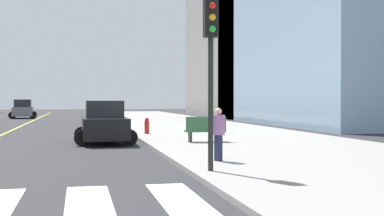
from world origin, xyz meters
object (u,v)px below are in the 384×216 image
car_gray_nearest (23,110)px  car_black_third (104,123)px  traffic_light_near_corner (211,50)px  park_bench (205,130)px  fire_hydrant (147,126)px  pedestrian_waiting_east (218,132)px

car_gray_nearest → car_black_third: 36.53m
car_black_third → traffic_light_near_corner: 11.89m
car_black_third → park_bench: size_ratio=2.45×
fire_hydrant → pedestrian_waiting_east: bearing=-87.9°
pedestrian_waiting_east → car_gray_nearest: bearing=0.7°
park_bench → fire_hydrant: park_bench is taller
car_gray_nearest → pedestrian_waiting_east: size_ratio=2.91×
car_black_third → pedestrian_waiting_east: (3.00, -9.27, 0.12)m
traffic_light_near_corner → car_gray_nearest: bearing=-78.8°
car_black_third → pedestrian_waiting_east: size_ratio=2.74×
car_black_third → pedestrian_waiting_east: bearing=107.6°
car_gray_nearest → pedestrian_waiting_east: bearing=-80.1°
car_gray_nearest → fire_hydrant: size_ratio=5.29×
park_bench → traffic_light_near_corner: bearing=168.8°
car_gray_nearest → park_bench: bearing=-75.9°
traffic_light_near_corner → pedestrian_waiting_east: size_ratio=2.78×
car_black_third → park_bench: bearing=154.8°
car_gray_nearest → traffic_light_near_corner: 48.23m
pedestrian_waiting_east → fire_hydrant: bearing=-9.9°
park_bench → pedestrian_waiting_east: 7.39m
traffic_light_near_corner → fire_hydrant: (0.29, 15.59, -2.75)m
car_gray_nearest → car_black_third: bearing=-81.5°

